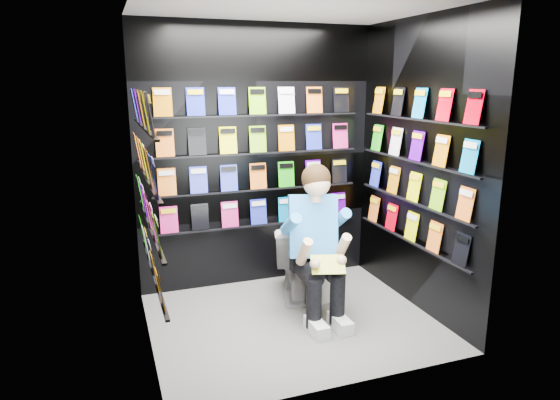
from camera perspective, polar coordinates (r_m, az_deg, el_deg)
name	(u,v)px	position (r m, az deg, el deg)	size (l,w,h in m)	color
floor	(292,321)	(4.49, 1.41, -13.69)	(2.40, 2.40, 0.00)	slate
ceiling	(294,6)	(4.03, 1.63, 21.32)	(2.40, 2.40, 0.00)	white
wall_back	(257,158)	(5.00, -2.63, 4.84)	(2.40, 0.04, 2.60)	black
wall_front	(350,203)	(3.17, 8.03, -0.33)	(2.40, 0.04, 2.60)	black
wall_left	(141,185)	(3.81, -15.59, 1.62)	(0.04, 2.00, 2.60)	black
wall_right	(418,167)	(4.63, 15.54, 3.66)	(0.04, 2.00, 2.60)	black
comics_back	(258,158)	(4.97, -2.53, 4.85)	(2.10, 0.06, 1.37)	orange
comics_left	(145,184)	(3.81, -15.15, 1.73)	(0.06, 1.70, 1.37)	orange
comics_right	(416,167)	(4.61, 15.24, 3.71)	(0.06, 1.70, 1.37)	orange
toilet	(295,260)	(4.85, 1.77, -6.82)	(0.42, 0.75, 0.73)	white
longbox	(311,283)	(4.89, 3.60, -9.46)	(0.21, 0.39, 0.29)	white
longbox_lid	(312,268)	(4.83, 3.63, -7.71)	(0.23, 0.41, 0.03)	white
reader	(311,227)	(4.38, 3.62, -3.13)	(0.56, 0.82, 1.52)	#3186DD
held_comic	(328,264)	(4.15, 5.49, -7.34)	(0.28, 0.01, 0.19)	green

